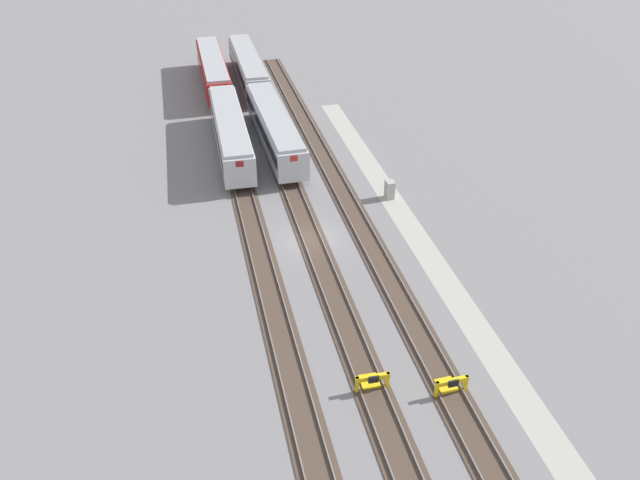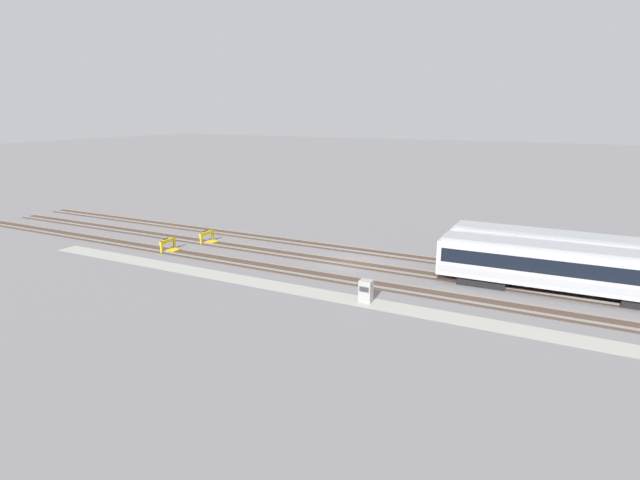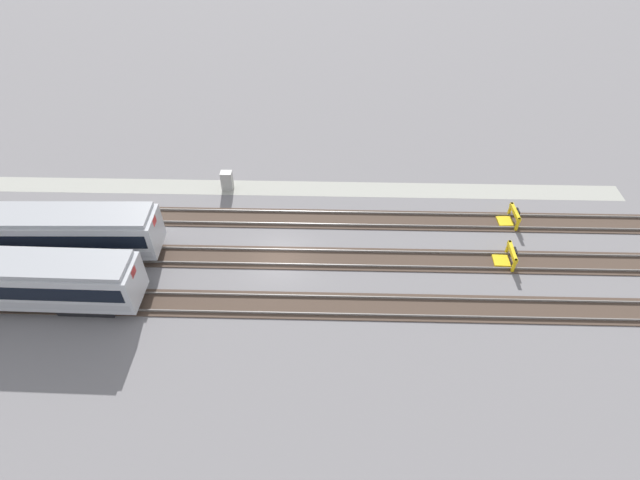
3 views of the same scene
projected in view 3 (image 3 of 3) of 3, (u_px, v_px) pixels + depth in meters
name	position (u px, v px, depth m)	size (l,w,h in m)	color
ground_plane	(280.00, 258.00, 34.93)	(400.00, 400.00, 0.00)	slate
service_walkway	(288.00, 188.00, 40.86)	(54.00, 2.00, 0.01)	#9E9E93
rail_track_nearest	(284.00, 218.00, 38.02)	(90.00, 2.23, 0.21)	#47382D
rail_track_near_inner	(280.00, 258.00, 34.90)	(90.00, 2.24, 0.21)	#47382D
rail_track_middle	(274.00, 305.00, 31.78)	(90.00, 2.23, 0.21)	#47382D
subway_car_front_row_right_inner	(26.00, 232.00, 33.90)	(18.06, 3.23, 3.70)	#B7BABF
bumper_stop_nearest_track	(510.00, 217.00, 37.38)	(1.37, 2.01, 1.22)	gold
bumper_stop_near_inner_track	(507.00, 257.00, 34.30)	(1.36, 2.01, 1.22)	gold
electrical_cabinet	(227.00, 180.00, 40.32)	(0.90, 0.73, 1.60)	#9E9E99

